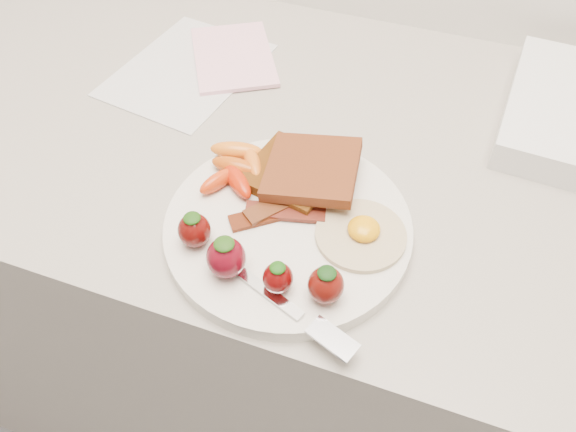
% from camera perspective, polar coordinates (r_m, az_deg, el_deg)
% --- Properties ---
extents(counter, '(2.00, 0.60, 0.90)m').
position_cam_1_polar(counter, '(1.08, 2.96, -10.31)').
color(counter, gray).
rests_on(counter, ground).
extents(plate, '(0.27, 0.27, 0.02)m').
position_cam_1_polar(plate, '(0.62, -0.00, -1.14)').
color(plate, silver).
rests_on(plate, counter).
extents(toast_lower, '(0.11, 0.11, 0.01)m').
position_cam_1_polar(toast_lower, '(0.65, 0.41, 4.43)').
color(toast_lower, '#422104').
rests_on(toast_lower, plate).
extents(toast_upper, '(0.11, 0.11, 0.02)m').
position_cam_1_polar(toast_upper, '(0.63, 2.45, 4.81)').
color(toast_upper, '#482611').
rests_on(toast_upper, toast_lower).
extents(fried_egg, '(0.13, 0.13, 0.02)m').
position_cam_1_polar(fried_egg, '(0.60, 7.48, -1.74)').
color(fried_egg, beige).
rests_on(fried_egg, plate).
extents(bacon_strips, '(0.10, 0.10, 0.01)m').
position_cam_1_polar(bacon_strips, '(0.61, -0.95, 0.65)').
color(bacon_strips, '#340F02').
rests_on(bacon_strips, plate).
extents(baby_carrots, '(0.08, 0.10, 0.02)m').
position_cam_1_polar(baby_carrots, '(0.65, -5.23, 4.99)').
color(baby_carrots, '#B94A0D').
rests_on(baby_carrots, plate).
extents(strawberries, '(0.18, 0.06, 0.05)m').
position_cam_1_polar(strawberries, '(0.55, -3.79, -4.52)').
color(strawberries, '#4E0907').
rests_on(strawberries, plate).
extents(fork, '(0.17, 0.08, 0.00)m').
position_cam_1_polar(fork, '(0.54, 0.13, -9.26)').
color(fork, silver).
rests_on(fork, plate).
extents(paper_sheet, '(0.21, 0.26, 0.00)m').
position_cam_1_polar(paper_sheet, '(0.86, -10.18, 14.43)').
color(paper_sheet, silver).
rests_on(paper_sheet, counter).
extents(notepad, '(0.18, 0.20, 0.01)m').
position_cam_1_polar(notepad, '(0.87, -5.58, 15.84)').
color(notepad, '#FDB6CA').
rests_on(notepad, paper_sheet).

